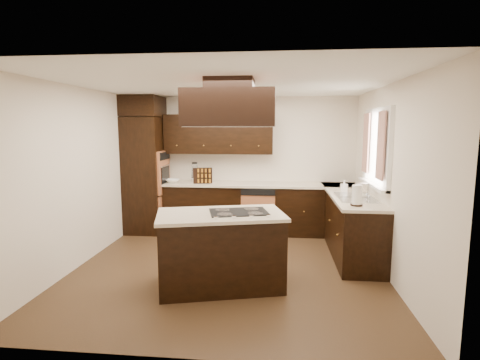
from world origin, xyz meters
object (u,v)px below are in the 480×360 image
Objects in this scene: island at (221,251)px; range_hood at (230,108)px; oven_column at (145,175)px; spice_rack at (203,176)px.

range_hood is at bearing 15.43° from island.
spice_rack is (1.08, 0.00, 0.00)m from oven_column.
spice_rack is (-0.68, 2.32, 0.62)m from island.
oven_column is 1.46× the size of island.
oven_column is 6.18× the size of spice_rack.
range_hood is (0.11, 0.06, 1.72)m from island.
oven_column is at bearing 129.74° from range_hood.
island is at bearing -52.78° from oven_column.
range_hood is 2.63m from spice_rack.
spice_rack is at bearing 0.20° from oven_column.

